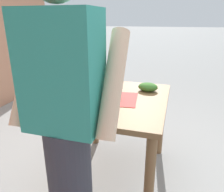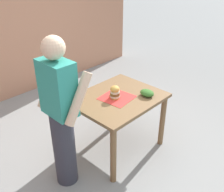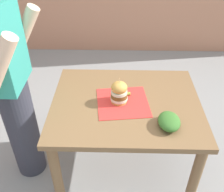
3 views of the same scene
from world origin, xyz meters
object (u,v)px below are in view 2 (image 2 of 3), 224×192
object	(u,v)px
side_salad	(147,93)
diner_across_table	(61,114)
pickle_spear	(112,94)
patio_table	(118,106)
sandwich	(115,92)

from	to	relation	value
side_salad	diner_across_table	world-z (taller)	diner_across_table
pickle_spear	side_salad	xyz separation A→B (m)	(-0.31, -0.28, 0.02)
patio_table	side_salad	bearing A→B (deg)	-132.37
patio_table	pickle_spear	world-z (taller)	pickle_spear
patio_table	sandwich	size ratio (longest dim) A/B	5.37
patio_table	pickle_spear	size ratio (longest dim) A/B	11.25
sandwich	side_salad	size ratio (longest dim) A/B	1.09
sandwich	side_salad	xyz separation A→B (m)	(-0.24, -0.31, -0.04)
side_salad	patio_table	bearing A→B (deg)	47.63
patio_table	pickle_spear	xyz separation A→B (m)	(0.07, 0.02, 0.15)
patio_table	sandwich	bearing A→B (deg)	88.41
patio_table	diner_across_table	distance (m)	0.84
side_salad	sandwich	bearing A→B (deg)	52.42
pickle_spear	side_salad	size ratio (longest dim) A/B	0.52
sandwich	diner_across_table	distance (m)	0.76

